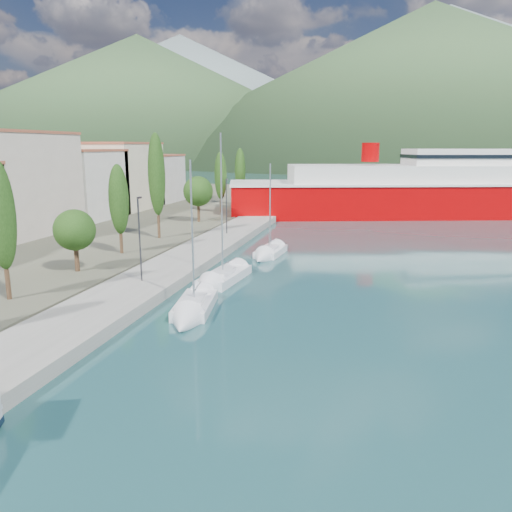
# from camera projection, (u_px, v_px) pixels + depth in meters

# --- Properties ---
(ground) EXTENTS (1400.00, 1400.00, 0.00)m
(ground) POSITION_uv_depth(u_px,v_px,m) (351.00, 186.00, 133.03)
(ground) COLOR #204C4E
(quay) EXTENTS (5.00, 88.00, 0.80)m
(quay) POSITION_uv_depth(u_px,v_px,m) (193.00, 257.00, 45.92)
(quay) COLOR gray
(quay) RESTS_ON ground
(hills_far) EXTENTS (1480.00, 900.00, 180.00)m
(hills_far) POSITION_uv_depth(u_px,v_px,m) (506.00, 85.00, 556.82)
(hills_far) COLOR slate
(hills_far) RESTS_ON ground
(town_buildings) EXTENTS (9.20, 69.20, 11.30)m
(town_buildings) POSITION_uv_depth(u_px,v_px,m) (46.00, 187.00, 60.55)
(town_buildings) COLOR beige
(town_buildings) RESTS_ON land_strip
(tree_row) EXTENTS (3.86, 65.95, 11.08)m
(tree_row) POSITION_uv_depth(u_px,v_px,m) (157.00, 192.00, 52.68)
(tree_row) COLOR #47301E
(tree_row) RESTS_ON land_strip
(lamp_posts) EXTENTS (0.15, 45.08, 6.06)m
(lamp_posts) POSITION_uv_depth(u_px,v_px,m) (134.00, 238.00, 34.64)
(lamp_posts) COLOR #2D2D33
(lamp_posts) RESTS_ON quay
(sailboat_near) EXTENTS (3.31, 7.49, 10.40)m
(sailboat_near) POSITION_uv_depth(u_px,v_px,m) (190.00, 314.00, 30.48)
(sailboat_near) COLOR silver
(sailboat_near) RESTS_ON ground
(sailboat_mid) EXTENTS (3.09, 8.66, 12.19)m
(sailboat_mid) POSITION_uv_depth(u_px,v_px,m) (214.00, 284.00, 37.26)
(sailboat_mid) COLOR silver
(sailboat_mid) RESTS_ON ground
(sailboat_far) EXTENTS (2.61, 6.68, 9.60)m
(sailboat_far) POSITION_uv_depth(u_px,v_px,m) (266.00, 255.00, 47.16)
(sailboat_far) COLOR silver
(sailboat_far) RESTS_ON ground
(ferry) EXTENTS (58.93, 27.69, 11.48)m
(ferry) POSITION_uv_depth(u_px,v_px,m) (422.00, 192.00, 75.96)
(ferry) COLOR #A40002
(ferry) RESTS_ON ground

